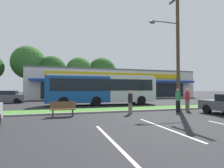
# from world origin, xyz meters

# --- Properties ---
(grass_median) EXTENTS (56.00, 2.20, 0.12)m
(grass_median) POSITION_xyz_m (0.00, 14.00, 0.06)
(grass_median) COLOR #427A2D
(grass_median) RESTS_ON ground_plane
(curb_lip) EXTENTS (56.00, 0.24, 0.12)m
(curb_lip) POSITION_xyz_m (0.00, 12.78, 0.06)
(curb_lip) COLOR gray
(curb_lip) RESTS_ON ground_plane
(parking_stripe_0) EXTENTS (0.12, 4.80, 0.01)m
(parking_stripe_0) POSITION_xyz_m (-5.35, 5.98, 0.00)
(parking_stripe_0) COLOR silver
(parking_stripe_0) RESTS_ON ground_plane
(parking_stripe_1) EXTENTS (0.12, 4.80, 0.01)m
(parking_stripe_1) POSITION_xyz_m (-2.52, 7.14, 0.00)
(parking_stripe_1) COLOR silver
(parking_stripe_1) RESTS_ON ground_plane
(storefront_building) EXTENTS (31.76, 13.76, 5.42)m
(storefront_building) POSITION_xyz_m (3.39, 36.21, 2.71)
(storefront_building) COLOR beige
(storefront_building) RESTS_ON ground_plane
(tree_left) EXTENTS (7.76, 7.76, 11.84)m
(tree_left) POSITION_xyz_m (-14.13, 45.25, 7.95)
(tree_left) COLOR #473323
(tree_left) RESTS_ON ground_plane
(tree_mid_left) EXTENTS (6.97, 6.97, 9.66)m
(tree_mid_left) POSITION_xyz_m (-8.92, 44.81, 6.17)
(tree_mid_left) COLOR #473323
(tree_mid_left) RESTS_ON ground_plane
(tree_mid) EXTENTS (6.76, 6.76, 9.85)m
(tree_mid) POSITION_xyz_m (-2.30, 45.65, 6.46)
(tree_mid) COLOR #473323
(tree_mid) RESTS_ON ground_plane
(tree_mid_right) EXTENTS (7.49, 7.49, 10.06)m
(tree_mid_right) POSITION_xyz_m (3.70, 45.81, 6.31)
(tree_mid_right) COLOR #473323
(tree_mid_right) RESTS_ON ground_plane
(utility_pole) EXTENTS (3.03, 2.40, 10.76)m
(utility_pole) POSITION_xyz_m (3.15, 13.80, 5.73)
(utility_pole) COLOR #4C3826
(utility_pole) RESTS_ON ground_plane
(city_bus) EXTENTS (11.84, 2.87, 3.25)m
(city_bus) POSITION_xyz_m (-2.54, 19.09, 1.77)
(city_bus) COLOR #144793
(city_bus) RESTS_ON ground_plane
(bus_stop_bench) EXTENTS (1.60, 0.45, 0.95)m
(bus_stop_bench) POSITION_xyz_m (-6.84, 11.83, 0.50)
(bus_stop_bench) COLOR brown
(bus_stop_bench) RESTS_ON ground_plane
(car_1) EXTENTS (4.46, 1.98, 1.51)m
(car_1) POSITION_xyz_m (-5.20, 26.37, 0.78)
(car_1) COLOR #515459
(car_1) RESTS_ON ground_plane
(car_2) EXTENTS (4.43, 2.02, 1.54)m
(car_2) POSITION_xyz_m (-13.41, 24.90, 0.79)
(car_2) COLOR #515459
(car_2) RESTS_ON ground_plane
(pedestrian_by_pole) EXTENTS (0.36, 0.36, 1.77)m
(pedestrian_by_pole) POSITION_xyz_m (1.50, 11.51, 0.89)
(pedestrian_by_pole) COLOR black
(pedestrian_by_pole) RESTS_ON ground_plane
(pedestrian_mid) EXTENTS (0.33, 0.33, 1.63)m
(pedestrian_mid) POSITION_xyz_m (-2.29, 11.69, 0.82)
(pedestrian_mid) COLOR #726651
(pedestrian_mid) RESTS_ON ground_plane
(pedestrian_far) EXTENTS (0.36, 0.36, 1.77)m
(pedestrian_far) POSITION_xyz_m (2.68, 11.91, 0.89)
(pedestrian_far) COLOR #726651
(pedestrian_far) RESTS_ON ground_plane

